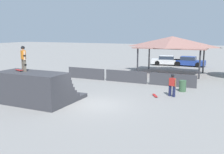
% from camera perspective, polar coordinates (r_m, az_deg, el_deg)
% --- Properties ---
extents(ground_plane, '(160.00, 160.00, 0.00)m').
position_cam_1_polar(ground_plane, '(15.56, -4.19, -6.33)').
color(ground_plane, gray).
extents(quarter_pipe_ramp, '(4.46, 3.91, 2.00)m').
position_cam_1_polar(quarter_pipe_ramp, '(16.54, -16.95, -2.64)').
color(quarter_pipe_ramp, '#38383D').
rests_on(quarter_pipe_ramp, ground).
extents(skater_on_deck, '(0.66, 0.46, 1.59)m').
position_cam_1_polar(skater_on_deck, '(16.55, -19.60, 4.38)').
color(skater_on_deck, '#6B6051').
rests_on(skater_on_deck, quarter_pipe_ramp).
extents(skateboard_on_deck, '(0.82, 0.48, 0.09)m').
position_cam_1_polar(skateboard_on_deck, '(16.84, -20.46, 1.48)').
color(skateboard_on_deck, silver).
rests_on(skateboard_on_deck, quarter_pipe_ramp).
extents(bystander_walking, '(0.60, 0.37, 1.59)m').
position_cam_1_polar(bystander_walking, '(17.75, 13.61, -1.43)').
color(bystander_walking, '#1E2347').
rests_on(bystander_walking, ground).
extents(skateboard_on_ground, '(0.58, 0.83, 0.09)m').
position_cam_1_polar(skateboard_on_ground, '(17.75, 9.78, -4.18)').
color(skateboard_on_ground, silver).
rests_on(skateboard_on_ground, ground).
extents(barrier_fence, '(12.11, 0.12, 1.05)m').
position_cam_1_polar(barrier_fence, '(22.32, 3.20, 0.12)').
color(barrier_fence, '#3D3D42').
rests_on(barrier_fence, ground).
extents(pavilion_shelter, '(7.32, 5.05, 4.01)m').
position_cam_1_polar(pavilion_shelter, '(27.61, 13.58, 7.73)').
color(pavilion_shelter, '#2D2D33').
rests_on(pavilion_shelter, ground).
extents(trash_bin, '(0.52, 0.52, 0.85)m').
position_cam_1_polar(trash_bin, '(19.58, 15.83, -1.98)').
color(trash_bin, '#385B3D').
rests_on(trash_bin, ground).
extents(parked_car_white, '(4.42, 2.37, 1.27)m').
position_cam_1_polar(parked_car_white, '(35.00, 12.46, 3.67)').
color(parked_car_white, silver).
rests_on(parked_car_white, ground).
extents(parked_car_blue, '(4.20, 1.86, 1.27)m').
position_cam_1_polar(parked_car_blue, '(34.62, 17.14, 3.39)').
color(parked_car_blue, navy).
rests_on(parked_car_blue, ground).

